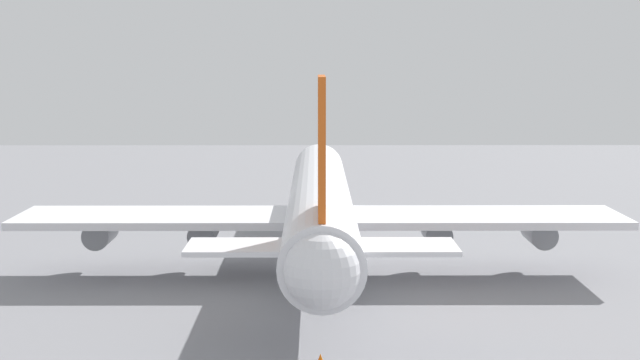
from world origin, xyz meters
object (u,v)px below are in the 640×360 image
(cargo_airplane, at_px, (320,205))
(safety_cone_nose, at_px, (294,214))
(maintenance_van, at_px, (314,210))
(safety_cone_tail, at_px, (320,358))

(cargo_airplane, xyz_separation_m, safety_cone_nose, (28.14, 3.17, -5.68))
(cargo_airplane, relative_size, maintenance_van, 13.39)
(cargo_airplane, relative_size, safety_cone_nose, 73.47)
(maintenance_van, relative_size, safety_cone_tail, 8.31)
(cargo_airplane, bearing_deg, maintenance_van, 1.35)
(maintenance_van, relative_size, safety_cone_nose, 5.49)
(cargo_airplane, height_order, maintenance_van, cargo_airplane)
(maintenance_van, height_order, safety_cone_nose, maintenance_van)
(maintenance_van, height_order, safety_cone_tail, maintenance_van)
(safety_cone_nose, bearing_deg, safety_cone_tail, -176.85)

